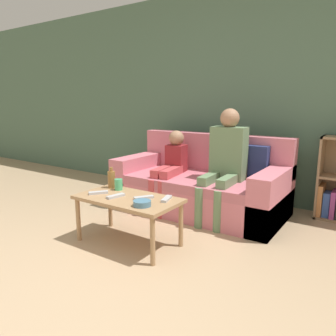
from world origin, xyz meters
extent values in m
plane|color=tan|center=(0.00, 0.00, 0.00)|extent=(22.00, 22.00, 0.00)
cube|color=#4C6B56|center=(0.00, 2.78, 1.30)|extent=(12.00, 0.06, 2.60)
cube|color=#D1707F|center=(-0.10, 2.03, 0.16)|extent=(1.89, 0.92, 0.31)
cube|color=#C06775|center=(-0.10, 1.94, 0.36)|extent=(1.45, 0.74, 0.10)
cube|color=#D1707F|center=(-0.10, 2.40, 0.63)|extent=(1.89, 0.18, 0.44)
cube|color=#D1707F|center=(-0.94, 2.03, 0.29)|extent=(0.22, 0.92, 0.57)
cube|color=#D1707F|center=(0.73, 2.03, 0.29)|extent=(0.22, 0.92, 0.57)
cube|color=navy|center=(0.42, 2.25, 0.59)|extent=(0.36, 0.12, 0.36)
cube|color=#8E7051|center=(1.06, 2.60, 0.44)|extent=(0.02, 0.28, 0.88)
cube|color=#B77542|center=(1.10, 2.60, 0.19)|extent=(0.05, 0.23, 0.34)
cube|color=#33519E|center=(1.16, 2.59, 0.16)|extent=(0.07, 0.17, 0.26)
cube|color=#993D84|center=(1.22, 2.60, 0.17)|extent=(0.05, 0.24, 0.29)
cylinder|color=#A87F56|center=(-0.61, 0.71, 0.20)|extent=(0.04, 0.04, 0.39)
cylinder|color=#A87F56|center=(0.23, 0.71, 0.20)|extent=(0.04, 0.04, 0.39)
cylinder|color=#A87F56|center=(-0.61, 1.12, 0.20)|extent=(0.04, 0.04, 0.39)
cylinder|color=#A87F56|center=(0.23, 1.12, 0.20)|extent=(0.04, 0.04, 0.39)
cube|color=#A87F56|center=(-0.19, 0.91, 0.41)|extent=(0.91, 0.49, 0.03)
cylinder|color=#66845B|center=(0.15, 1.58, 0.21)|extent=(0.09, 0.09, 0.41)
cylinder|color=#66845B|center=(0.35, 1.59, 0.21)|extent=(0.09, 0.09, 0.41)
cube|color=#66845B|center=(0.14, 1.82, 0.46)|extent=(0.12, 0.42, 0.09)
cube|color=#66845B|center=(0.34, 1.83, 0.46)|extent=(0.12, 0.42, 0.09)
cube|color=#66845B|center=(0.23, 2.07, 0.69)|extent=(0.37, 0.22, 0.56)
sphere|color=#A87A5B|center=(0.23, 2.07, 1.06)|extent=(0.20, 0.20, 0.20)
cylinder|color=#C6474C|center=(-0.43, 1.59, 0.21)|extent=(0.10, 0.10, 0.41)
cylinder|color=#C6474C|center=(-0.32, 1.61, 0.21)|extent=(0.10, 0.10, 0.41)
cube|color=#C6474C|center=(-0.46, 1.83, 0.46)|extent=(0.15, 0.42, 0.09)
cube|color=#C6474C|center=(-0.35, 1.84, 0.46)|extent=(0.15, 0.42, 0.09)
cube|color=maroon|center=(-0.44, 2.08, 0.57)|extent=(0.23, 0.23, 0.32)
sphere|color=#A87A5B|center=(-0.44, 2.08, 0.81)|extent=(0.18, 0.18, 0.18)
cylinder|color=#4CB77A|center=(-0.42, 1.05, 0.48)|extent=(0.08, 0.08, 0.10)
cube|color=#B7B7BC|center=(-0.05, 0.95, 0.43)|extent=(0.14, 0.17, 0.02)
cube|color=#B7B7BC|center=(-0.48, 0.84, 0.43)|extent=(0.14, 0.16, 0.02)
cube|color=#B7B7BC|center=(0.13, 1.03, 0.43)|extent=(0.10, 0.18, 0.02)
cube|color=#B7B7BC|center=(-0.28, 0.85, 0.43)|extent=(0.08, 0.18, 0.02)
cylinder|color=teal|center=(0.06, 0.79, 0.45)|extent=(0.14, 0.14, 0.05)
cylinder|color=olive|center=(-0.53, 1.07, 0.50)|extent=(0.07, 0.07, 0.16)
cylinder|color=olive|center=(-0.53, 1.07, 0.60)|extent=(0.03, 0.03, 0.04)
camera|label=1|loc=(1.62, -1.15, 1.25)|focal=35.00mm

